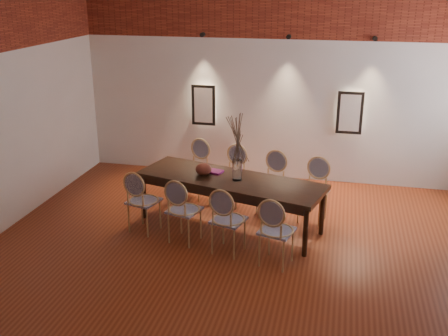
% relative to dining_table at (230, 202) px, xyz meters
% --- Properties ---
extents(floor, '(7.00, 7.00, 0.02)m').
position_rel_dining_table_xyz_m(floor, '(0.33, -1.29, -0.39)').
color(floor, maroon).
rests_on(floor, ground).
extents(wall_back, '(7.00, 0.10, 4.00)m').
position_rel_dining_table_xyz_m(wall_back, '(0.33, 2.26, 1.62)').
color(wall_back, silver).
rests_on(wall_back, ground).
extents(wall_front, '(7.00, 0.10, 4.00)m').
position_rel_dining_table_xyz_m(wall_front, '(0.33, -4.84, 1.62)').
color(wall_front, silver).
rests_on(wall_front, ground).
extents(brick_band_front, '(7.00, 0.02, 1.50)m').
position_rel_dining_table_xyz_m(brick_band_front, '(0.33, -4.77, 2.88)').
color(brick_band_front, maroon).
rests_on(brick_band_front, ground).
extents(niche_left, '(0.36, 0.06, 0.66)m').
position_rel_dining_table_xyz_m(niche_left, '(-0.97, 2.16, 0.93)').
color(niche_left, '#FFEAC6').
rests_on(niche_left, wall_back).
extents(niche_right, '(0.36, 0.06, 0.66)m').
position_rel_dining_table_xyz_m(niche_right, '(1.63, 2.16, 0.93)').
color(niche_right, '#FFEAC6').
rests_on(niche_right, wall_back).
extents(spot_fixture_left, '(0.08, 0.10, 0.08)m').
position_rel_dining_table_xyz_m(spot_fixture_left, '(-0.97, 2.13, 2.17)').
color(spot_fixture_left, black).
rests_on(spot_fixture_left, wall_back).
extents(spot_fixture_mid, '(0.08, 0.10, 0.08)m').
position_rel_dining_table_xyz_m(spot_fixture_mid, '(0.53, 2.13, 2.17)').
color(spot_fixture_mid, black).
rests_on(spot_fixture_mid, wall_back).
extents(spot_fixture_right, '(0.08, 0.10, 0.08)m').
position_rel_dining_table_xyz_m(spot_fixture_right, '(1.93, 2.13, 2.17)').
color(spot_fixture_right, black).
rests_on(spot_fixture_right, wall_back).
extents(dining_table, '(2.86, 1.54, 0.75)m').
position_rel_dining_table_xyz_m(dining_table, '(0.00, 0.00, 0.00)').
color(dining_table, black).
rests_on(dining_table, floor).
extents(chair_near_a, '(0.54, 0.54, 0.94)m').
position_rel_dining_table_xyz_m(chair_near_a, '(-1.17, -0.44, 0.09)').
color(chair_near_a, tan).
rests_on(chair_near_a, floor).
extents(chair_near_b, '(0.54, 0.54, 0.94)m').
position_rel_dining_table_xyz_m(chair_near_b, '(-0.51, -0.61, 0.09)').
color(chair_near_b, tan).
rests_on(chair_near_b, floor).
extents(chair_near_c, '(0.54, 0.54, 0.94)m').
position_rel_dining_table_xyz_m(chair_near_c, '(0.15, -0.78, 0.09)').
color(chair_near_c, tan).
rests_on(chair_near_c, floor).
extents(chair_near_d, '(0.54, 0.54, 0.94)m').
position_rel_dining_table_xyz_m(chair_near_d, '(0.81, -0.95, 0.09)').
color(chair_near_d, tan).
rests_on(chair_near_d, floor).
extents(chair_far_a, '(0.54, 0.54, 0.94)m').
position_rel_dining_table_xyz_m(chair_far_a, '(-0.81, 0.95, 0.09)').
color(chair_far_a, tan).
rests_on(chair_far_a, floor).
extents(chair_far_b, '(0.54, 0.54, 0.94)m').
position_rel_dining_table_xyz_m(chair_far_b, '(-0.15, 0.78, 0.09)').
color(chair_far_b, tan).
rests_on(chair_far_b, floor).
extents(chair_far_c, '(0.54, 0.54, 0.94)m').
position_rel_dining_table_xyz_m(chair_far_c, '(0.51, 0.61, 0.09)').
color(chair_far_c, tan).
rests_on(chair_far_c, floor).
extents(chair_far_d, '(0.54, 0.54, 0.94)m').
position_rel_dining_table_xyz_m(chair_far_d, '(1.17, 0.44, 0.09)').
color(chair_far_d, tan).
rests_on(chair_far_d, floor).
extents(vase, '(0.14, 0.14, 0.30)m').
position_rel_dining_table_xyz_m(vase, '(0.11, -0.03, 0.53)').
color(vase, silver).
rests_on(vase, dining_table).
extents(dried_branches, '(0.50, 0.50, 0.70)m').
position_rel_dining_table_xyz_m(dried_branches, '(0.11, -0.03, 0.98)').
color(dried_branches, '#4C392A').
rests_on(dried_branches, vase).
extents(bowl, '(0.24, 0.24, 0.18)m').
position_rel_dining_table_xyz_m(bowl, '(-0.41, 0.06, 0.46)').
color(bowl, maroon).
rests_on(bowl, dining_table).
extents(book, '(0.30, 0.24, 0.03)m').
position_rel_dining_table_xyz_m(book, '(-0.30, 0.19, 0.39)').
color(book, '#841A60').
rests_on(book, dining_table).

